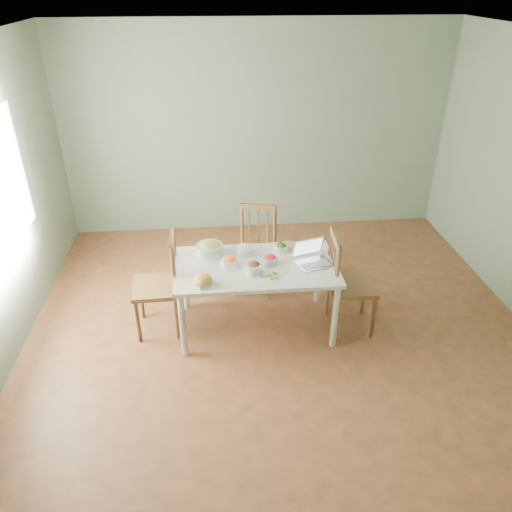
{
  "coord_description": "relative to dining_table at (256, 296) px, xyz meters",
  "views": [
    {
      "loc": [
        -0.61,
        -3.8,
        3.12
      ],
      "look_at": [
        -0.23,
        0.19,
        0.82
      ],
      "focal_mm": 34.52,
      "sensor_mm": 36.0,
      "label": 1
    }
  ],
  "objects": [
    {
      "name": "bowl_broccoli",
      "position": [
        0.27,
        0.24,
        0.4
      ],
      "size": [
        0.19,
        0.19,
        0.09
      ],
      "primitive_type": null,
      "rotation": [
        0.0,
        0.0,
        0.43
      ],
      "color": "black",
      "rests_on": "dining_table"
    },
    {
      "name": "bowl_mushroom",
      "position": [
        -0.04,
        -0.12,
        0.41
      ],
      "size": [
        0.16,
        0.16,
        0.1
      ],
      "primitive_type": null,
      "rotation": [
        0.0,
        0.0,
        -0.03
      ],
      "color": "#471B12",
      "rests_on": "dining_table"
    },
    {
      "name": "chair_far",
      "position": [
        0.06,
        0.68,
        0.12
      ],
      "size": [
        0.51,
        0.5,
        0.97
      ],
      "primitive_type": null,
      "rotation": [
        0.0,
        0.0,
        -0.25
      ],
      "color": "#533715",
      "rests_on": "floor"
    },
    {
      "name": "dining_table",
      "position": [
        0.0,
        0.0,
        0.0
      ],
      "size": [
        1.54,
        0.86,
        0.72
      ],
      "primitive_type": null,
      "color": "white",
      "rests_on": "floor"
    },
    {
      "name": "chair_right",
      "position": [
        0.93,
        -0.08,
        0.16
      ],
      "size": [
        0.47,
        0.49,
        1.04
      ],
      "primitive_type": null,
      "rotation": [
        0.0,
        0.0,
        1.5
      ],
      "color": "#533715",
      "rests_on": "floor"
    },
    {
      "name": "chair_left",
      "position": [
        -0.97,
        0.06,
        0.16
      ],
      "size": [
        0.45,
        0.47,
        1.04
      ],
      "primitive_type": null,
      "rotation": [
        0.0,
        0.0,
        -1.54
      ],
      "color": "#533715",
      "rests_on": "floor"
    },
    {
      "name": "flatbread",
      "position": [
        0.36,
        0.32,
        0.37
      ],
      "size": [
        0.26,
        0.26,
        0.02
      ],
      "primitive_type": "cylinder",
      "rotation": [
        0.0,
        0.0,
        -0.28
      ],
      "color": "tan",
      "rests_on": "dining_table"
    },
    {
      "name": "bowl_onion",
      "position": [
        -0.09,
        0.23,
        0.41
      ],
      "size": [
        0.18,
        0.18,
        0.1
      ],
      "primitive_type": null,
      "rotation": [
        0.0,
        0.0,
        -0.02
      ],
      "color": "silver",
      "rests_on": "dining_table"
    },
    {
      "name": "basil_bunch",
      "position": [
        0.1,
        -0.21,
        0.37
      ],
      "size": [
        0.19,
        0.19,
        0.02
      ],
      "primitive_type": null,
      "color": "#2B8211",
      "rests_on": "dining_table"
    },
    {
      "name": "ceiling",
      "position": [
        0.23,
        -0.19,
        2.34
      ],
      "size": [
        5.0,
        5.0,
        0.0
      ],
      "primitive_type": "cube",
      "color": "white",
      "rests_on": "ground"
    },
    {
      "name": "wall_front",
      "position": [
        0.23,
        -2.69,
        0.99
      ],
      "size": [
        5.0,
        0.0,
        2.7
      ],
      "primitive_type": "cube",
      "color": "gray",
      "rests_on": "ground"
    },
    {
      "name": "bowl_carrot",
      "position": [
        -0.25,
        0.01,
        0.4
      ],
      "size": [
        0.21,
        0.21,
        0.09
      ],
      "primitive_type": null,
      "rotation": [
        0.0,
        0.0,
        0.42
      ],
      "color": "orange",
      "rests_on": "dining_table"
    },
    {
      "name": "wall_back",
      "position": [
        0.23,
        2.31,
        0.99
      ],
      "size": [
        5.0,
        0.0,
        2.7
      ],
      "primitive_type": "cube",
      "color": "gray",
      "rests_on": "ground"
    },
    {
      "name": "floor",
      "position": [
        0.23,
        -0.19,
        -0.36
      ],
      "size": [
        5.0,
        5.0,
        0.0
      ],
      "primitive_type": "cube",
      "color": "#452C1B",
      "rests_on": "ground"
    },
    {
      "name": "bowl_redpep",
      "position": [
        0.13,
        0.02,
        0.4
      ],
      "size": [
        0.18,
        0.18,
        0.09
      ],
      "primitive_type": null,
      "rotation": [
        0.0,
        0.0,
        -0.29
      ],
      "color": "red",
      "rests_on": "dining_table"
    },
    {
      "name": "laptop",
      "position": [
        0.55,
        -0.04,
        0.47
      ],
      "size": [
        0.39,
        0.37,
        0.22
      ],
      "primitive_type": null,
      "rotation": [
        0.0,
        0.0,
        0.3
      ],
      "color": "silver",
      "rests_on": "dining_table"
    },
    {
      "name": "bowl_squash",
      "position": [
        -0.43,
        0.24,
        0.44
      ],
      "size": [
        0.32,
        0.32,
        0.15
      ],
      "primitive_type": null,
      "rotation": [
        0.0,
        0.0,
        -0.24
      ],
      "color": "#D4C55A",
      "rests_on": "dining_table"
    },
    {
      "name": "butter_stick",
      "position": [
        -0.49,
        -0.34,
        0.37
      ],
      "size": [
        0.1,
        0.06,
        0.03
      ],
      "primitive_type": "cube",
      "rotation": [
        0.0,
        0.0,
        0.33
      ],
      "color": "white",
      "rests_on": "dining_table"
    },
    {
      "name": "bread_boule",
      "position": [
        -0.5,
        -0.3,
        0.41
      ],
      "size": [
        0.21,
        0.21,
        0.11
      ],
      "primitive_type": "ellipsoid",
      "rotation": [
        0.0,
        0.0,
        0.34
      ],
      "color": "gold",
      "rests_on": "dining_table"
    }
  ]
}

